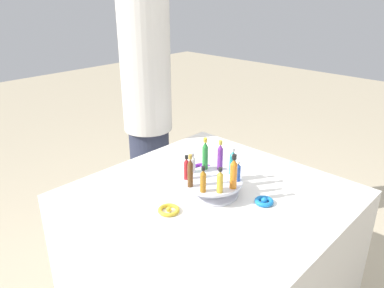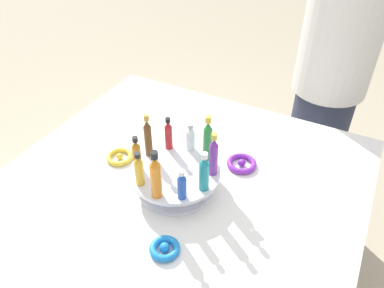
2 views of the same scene
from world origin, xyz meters
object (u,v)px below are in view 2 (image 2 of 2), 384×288
ribbon_bow_gold (120,157)px  bottle_teal (204,173)px  bottle_red (169,134)px  bottle_gold (139,170)px  ribbon_bow_blue (165,248)px  bottle_brown (148,137)px  bottle_blue (182,186)px  bottle_orange (156,176)px  bottle_green (208,140)px  bottle_clear (191,138)px  person_figure (336,56)px  bottle_amber (137,154)px  bottle_purple (213,156)px  display_stand (175,178)px  ribbon_bow_purple (242,164)px

ribbon_bow_gold → bottle_teal: bearing=80.3°
bottle_red → bottle_gold: size_ratio=1.01×
bottle_teal → ribbon_bow_gold: (-0.06, -0.34, -0.12)m
bottle_red → ribbon_bow_blue: bottle_red is taller
bottle_teal → bottle_brown: 0.22m
bottle_blue → bottle_teal: bearing=147.5°
bottle_orange → bottle_blue: bottle_orange is taller
bottle_teal → bottle_blue: 0.07m
bottle_green → bottle_clear: size_ratio=1.61×
person_figure → bottle_amber: bearing=-5.2°
bottle_purple → bottle_brown: (0.01, -0.21, 0.00)m
display_stand → bottle_purple: (-0.04, 0.10, 0.10)m
display_stand → ribbon_bow_blue: bearing=22.6°
bottle_gold → ribbon_bow_blue: (0.12, 0.15, -0.11)m
bottle_green → bottle_orange: bearing=-14.5°
bottle_clear → display_stand: bearing=3.5°
bottle_red → person_figure: 0.79m
bottle_teal → bottle_gold: 0.18m
bottle_red → bottle_blue: 0.22m
bottle_green → bottle_gold: (0.19, -0.12, -0.02)m
bottle_green → person_figure: 0.73m
bottle_green → bottle_clear: bottle_green is taller
bottle_orange → ribbon_bow_gold: bottle_orange is taller
display_stand → ribbon_bow_blue: 0.24m
bottle_brown → person_figure: bearing=151.8°
bottle_clear → person_figure: (-0.67, 0.30, 0.07)m
bottle_amber → bottle_blue: (0.05, 0.17, -0.01)m
display_stand → ribbon_bow_blue: (0.22, 0.09, -0.03)m
bottle_gold → display_stand: bearing=147.5°
bottle_green → ribbon_bow_blue: size_ratio=1.91×
ribbon_bow_blue → ribbon_bow_purple: 0.41m
ribbon_bow_gold → person_figure: bearing=144.8°
ribbon_bow_purple → person_figure: size_ratio=0.06×
bottle_green → ribbon_bow_blue: bottle_green is taller
bottle_green → bottle_clear: (-0.02, -0.07, -0.03)m
ribbon_bow_purple → person_figure: bearing=165.6°
bottle_clear → bottle_orange: (0.22, 0.01, 0.03)m
person_figure → ribbon_bow_gold: bearing=-14.5°
bottle_brown → bottle_purple: bearing=93.5°
bottle_teal → bottle_purple: (-0.07, -0.00, 0.01)m
ribbon_bow_blue → display_stand: bearing=-157.4°
bottle_green → ribbon_bow_blue: (0.31, 0.03, -0.13)m
bottle_purple → bottle_clear: bearing=-122.5°
ribbon_bow_blue → person_figure: bearing=168.4°
ribbon_bow_gold → ribbon_bow_purple: ribbon_bow_purple is taller
bottle_blue → bottle_amber: bearing=-104.5°
display_stand → person_figure: size_ratio=0.15×
bottle_green → bottle_clear: 0.07m
bottle_gold → person_figure: bearing=157.9°
bottle_green → bottle_red: size_ratio=1.36×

